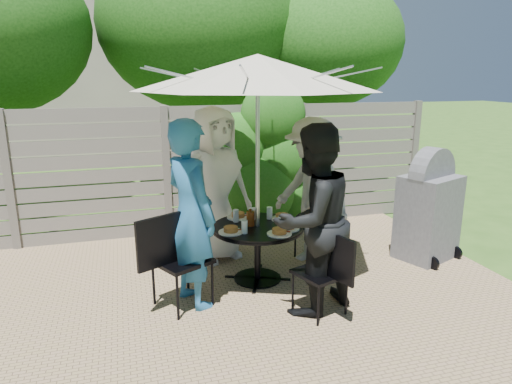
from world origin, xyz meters
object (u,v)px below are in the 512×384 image
object	(u,v)px
person_front	(313,221)
person_back	(215,185)
plate_back	(238,216)
plate_left	(231,230)
bbq_grill	(429,209)
plate_right	(282,217)
plate_extra	(288,227)
person_left	(191,215)
syrup_jug	(250,219)
chair_back	(210,235)
glass_back	(236,216)
chair_front	(321,290)
plate_front	(279,232)
glass_front	(281,224)
chair_left	(181,279)
umbrella	(258,72)
glass_right	(270,213)
coffee_cup	(252,214)
person_right	(312,192)
glass_left	(244,227)
patio_table	(258,243)
chair_right	(318,239)

from	to	relation	value
person_front	person_back	bearing A→B (deg)	-90.00
plate_back	plate_left	world-z (taller)	same
plate_back	person_front	bearing A→B (deg)	-67.82
bbq_grill	person_back	bearing A→B (deg)	141.43
plate_right	plate_extra	size ratio (longest dim) A/B	1.08
person_left	syrup_jug	size ratio (longest dim) A/B	11.71
chair_back	glass_back	distance (m)	0.84
chair_front	person_back	bearing A→B (deg)	3.34
plate_back	plate_front	world-z (taller)	same
glass_front	chair_left	bearing A→B (deg)	-171.36
umbrella	chair_front	size ratio (longest dim) A/B	3.79
glass_right	coffee_cup	size ratio (longest dim) A/B	1.17
person_left	person_right	xyz separation A→B (m)	(1.54, 0.63, -0.04)
chair_front	person_front	xyz separation A→B (m)	(-0.05, 0.13, 0.66)
plate_right	coffee_cup	distance (m)	0.34
plate_extra	syrup_jug	distance (m)	0.43
person_right	glass_front	bearing A→B (deg)	-70.30
umbrella	glass_left	xyz separation A→B (m)	(-0.20, -0.20, -1.56)
patio_table	plate_right	distance (m)	0.42
plate_right	glass_back	xyz separation A→B (m)	(-0.53, 0.06, 0.05)
glass_left	coffee_cup	size ratio (longest dim) A/B	1.17
patio_table	bbq_grill	bearing A→B (deg)	0.69
person_front	chair_right	world-z (taller)	person_front
plate_back	plate_right	xyz separation A→B (m)	(0.47, -0.20, 0.00)
glass_front	bbq_grill	world-z (taller)	bbq_grill
glass_front	glass_back	bearing A→B (deg)	134.18
glass_left	person_left	bearing A→B (deg)	-168.24
person_front	plate_left	size ratio (longest dim) A/B	7.08
plate_back	glass_right	xyz separation A→B (m)	(0.34, -0.14, 0.05)
chair_front	glass_front	size ratio (longest dim) A/B	6.23
person_right	coffee_cup	bearing A→B (deg)	-106.77
patio_table	glass_left	size ratio (longest dim) A/B	9.23
patio_table	glass_right	world-z (taller)	glass_right
person_back	plate_back	distance (m)	0.55
chair_front	patio_table	bearing A→B (deg)	3.31
person_front	bbq_grill	bearing A→B (deg)	-179.45
patio_table	plate_left	xyz separation A→B (m)	(-0.33, -0.14, 0.22)
coffee_cup	person_front	bearing A→B (deg)	-73.26
chair_right	plate_back	bearing A→B (deg)	-17.99
umbrella	person_left	distance (m)	1.58
person_left	plate_extra	xyz separation A→B (m)	(1.05, 0.10, -0.26)
chair_back	plate_back	world-z (taller)	chair_back
umbrella	chair_front	bearing A→B (deg)	-67.87
person_front	coffee_cup	distance (m)	1.08
umbrella	glass_front	world-z (taller)	umbrella
chair_left	syrup_jug	world-z (taller)	chair_left
plate_right	glass_front	distance (m)	0.37
plate_front	glass_left	xyz separation A→B (m)	(-0.34, 0.14, 0.05)
plate_extra	bbq_grill	bearing A→B (deg)	6.98
patio_table	plate_left	distance (m)	0.42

